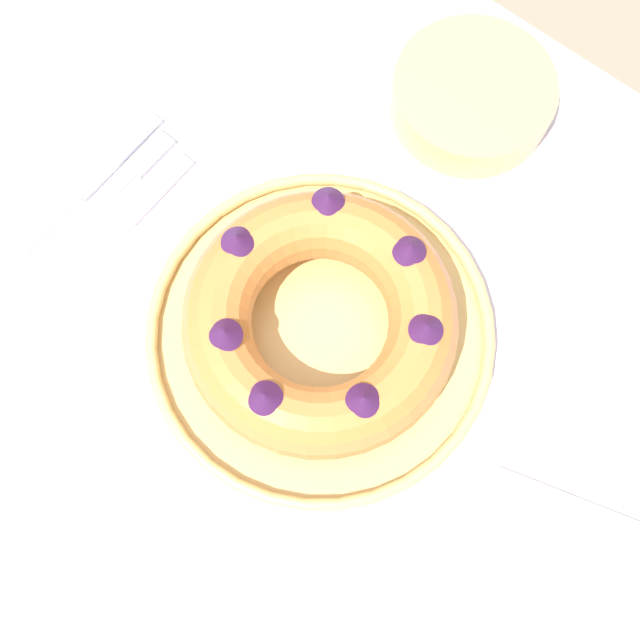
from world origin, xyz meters
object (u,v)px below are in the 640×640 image
(serving_dish, at_px, (320,333))
(bundt_cake, at_px, (320,320))
(fork, at_px, (114,192))
(napkin, at_px, (556,547))
(side_bowl, at_px, (472,96))
(cake_knife, at_px, (125,222))
(serving_knife, at_px, (75,198))

(serving_dish, xyz_separation_m, bundt_cake, (-0.00, 0.00, 0.05))
(fork, distance_m, napkin, 0.56)
(side_bowl, xyz_separation_m, napkin, (0.33, -0.32, -0.02))
(side_bowl, distance_m, napkin, 0.46)
(cake_knife, relative_size, napkin, 1.20)
(serving_knife, relative_size, side_bowl, 1.27)
(serving_dish, bearing_deg, bundt_cake, 99.00)
(serving_dish, distance_m, bundt_cake, 0.05)
(cake_knife, bearing_deg, bundt_cake, 13.96)
(bundt_cake, height_order, serving_knife, bundt_cake)
(side_bowl, relative_size, napkin, 1.22)
(bundt_cake, xyz_separation_m, napkin, (0.29, -0.02, -0.06))
(serving_dish, xyz_separation_m, side_bowl, (-0.04, 0.30, 0.01))
(bundt_cake, bearing_deg, fork, -177.35)
(fork, bearing_deg, serving_knife, -135.29)
(serving_dish, xyz_separation_m, cake_knife, (-0.23, -0.03, -0.01))
(bundt_cake, bearing_deg, napkin, -4.02)
(serving_dish, height_order, serving_knife, serving_dish)
(side_bowl, bearing_deg, bundt_cake, -83.22)
(serving_dish, bearing_deg, napkin, -4.00)
(cake_knife, bearing_deg, serving_dish, 13.94)
(side_bowl, bearing_deg, serving_knife, -126.61)
(bundt_cake, distance_m, serving_knife, 0.30)
(serving_dish, distance_m, cake_knife, 0.23)
(serving_dish, distance_m, serving_knife, 0.30)
(fork, xyz_separation_m, napkin, (0.56, -0.01, -0.00))
(cake_knife, distance_m, napkin, 0.52)
(fork, bearing_deg, serving_dish, -2.29)
(fork, xyz_separation_m, cake_knife, (0.03, -0.02, 0.00))
(fork, xyz_separation_m, side_bowl, (0.23, 0.31, 0.02))
(bundt_cake, relative_size, fork, 1.28)
(fork, distance_m, cake_knife, 0.04)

